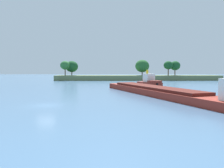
% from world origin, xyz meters
% --- Properties ---
extents(ground_plane, '(400.00, 400.00, 0.00)m').
position_xyz_m(ground_plane, '(0.00, 0.00, 0.00)').
color(ground_plane, '#476B8E').
extents(treeline_island, '(75.84, 10.74, 9.55)m').
position_xyz_m(treeline_island, '(21.66, 75.50, 2.60)').
color(treeline_island, '#66754C').
rests_on(treeline_island, ground).
extents(cargo_barge, '(18.07, 41.14, 5.83)m').
position_xyz_m(cargo_barge, '(18.96, 11.54, 0.91)').
color(cargo_barge, maroon).
rests_on(cargo_barge, ground).
extents(tugboat, '(7.02, 9.66, 4.90)m').
position_xyz_m(tugboat, '(22.47, 40.03, 1.24)').
color(tugboat, maroon).
rests_on(tugboat, ground).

